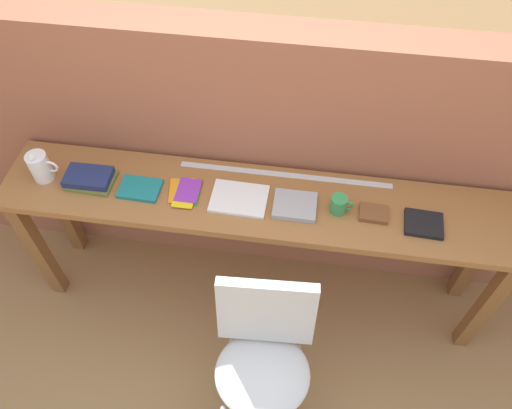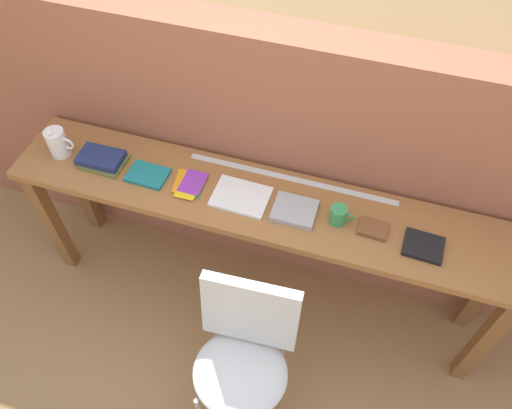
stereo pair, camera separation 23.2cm
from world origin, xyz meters
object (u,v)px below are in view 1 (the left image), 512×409
Objects in this scene: book_stack_leftmost at (89,178)px; pamphlet_pile_colourful at (185,192)px; pitcher_white at (40,167)px; mug at (339,204)px; book_repair_rightmost at (424,224)px; magazine_cycling at (140,189)px; book_open_centre at (239,199)px; chair_white_moulded at (264,353)px; leather_journal_brown at (373,213)px.

pamphlet_pile_colourful is at bearing -0.42° from book_stack_leftmost.
book_stack_leftmost is at bearing 0.61° from pitcher_white.
mug is 0.39m from book_repair_rightmost.
magazine_cycling is 1.34m from book_repair_rightmost.
book_open_centre is (0.48, 0.01, -0.00)m from magazine_cycling.
book_open_centre is (-0.20, 0.59, 0.36)m from chair_white_moulded.
book_open_centre is 0.86m from book_repair_rightmost.
chair_white_moulded is at bearing -38.55° from magazine_cycling.
pamphlet_pile_colourful is 1.12m from book_repair_rightmost.
book_stack_leftmost is 1.37m from leather_journal_brown.
pamphlet_pile_colourful is (0.47, -0.00, -0.02)m from book_stack_leftmost.
book_repair_rightmost is at bearing -1.64° from pamphlet_pile_colourful.
magazine_cycling is (-0.68, 0.58, 0.36)m from chair_white_moulded.
chair_white_moulded is 0.93m from book_repair_rightmost.
pamphlet_pile_colourful is at bearing -0.08° from pitcher_white.
book_repair_rightmost is (0.65, 0.56, 0.36)m from chair_white_moulded.
book_repair_rightmost is at bearing -4.60° from mug.
pitcher_white is 1.07× the size of book_repair_rightmost.
book_stack_leftmost reaches higher than leather_journal_brown.
magazine_cycling is 0.95m from mug.
pamphlet_pile_colourful is 0.89m from leather_journal_brown.
pitcher_white reaches higher than chair_white_moulded.
leather_journal_brown is at bearing -0.27° from pamphlet_pile_colourful.
magazine_cycling is at bearing -178.20° from book_repair_rightmost.
pitcher_white is 1.43m from mug.
mug is (1.20, -0.00, 0.02)m from book_stack_leftmost.
magazine_cycling is at bearing -177.28° from pamphlet_pile_colourful.
book_stack_leftmost is at bearing -178.55° from book_repair_rightmost.
mug is at bearing -0.07° from pitcher_white.
magazine_cycling is (0.25, -0.01, -0.02)m from book_stack_leftmost.
pitcher_white is at bearing -179.39° from book_stack_leftmost.
chair_white_moulded is 6.86× the size of leather_journal_brown.
book_stack_leftmost is at bearing 179.80° from mug.
leather_journal_brown is (1.60, -0.01, -0.07)m from pitcher_white.
leather_journal_brown is at bearing -0.32° from book_stack_leftmost.
book_stack_leftmost is 1.80× the size of leather_journal_brown.
pamphlet_pile_colourful is at bearing 179.95° from mug.
mug is 0.64× the size of book_repair_rightmost.
book_repair_rightmost is (1.82, -0.03, -0.07)m from pitcher_white.
magazine_cycling is 0.74× the size of book_open_centre.
leather_journal_brown reaches higher than pamphlet_pile_colourful.
chair_white_moulded is 1.17m from book_stack_leftmost.
pitcher_white is 1.41× the size of leather_journal_brown.
pitcher_white is 1.82m from book_repair_rightmost.
leather_journal_brown is at bearing 2.06° from magazine_cycling.
chair_white_moulded is at bearing -69.80° from book_open_centre.
mug is at bearing 2.33° from magazine_cycling.
pitcher_white reaches higher than leather_journal_brown.
book_open_centre is 0.63m from leather_journal_brown.
leather_journal_brown is at bearing 175.73° from book_repair_rightmost.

